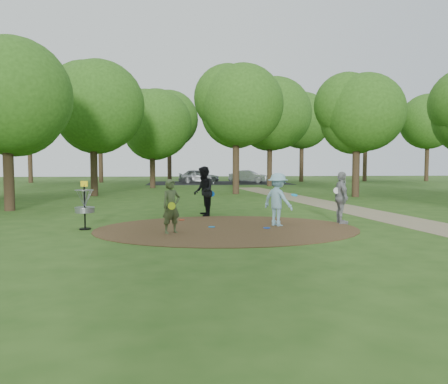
{
  "coord_description": "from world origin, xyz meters",
  "views": [
    {
      "loc": [
        -1.31,
        -13.74,
        2.15
      ],
      "look_at": [
        0.0,
        1.2,
        1.1
      ],
      "focal_mm": 35.0,
      "sensor_mm": 36.0,
      "label": 1
    }
  ],
  "objects": [
    {
      "name": "player_throwing_with_disc",
      "position": [
        1.73,
        0.48,
        0.88
      ],
      "size": [
        1.32,
        1.3,
        1.77
      ],
      "color": "#91C4D8",
      "rests_on": "ground"
    },
    {
      "name": "disc_ground_cyan",
      "position": [
        -0.48,
        0.3,
        0.03
      ],
      "size": [
        0.22,
        0.22,
        0.02
      ],
      "primitive_type": "cylinder",
      "color": "#1776BD",
      "rests_on": "dirt_clearing"
    },
    {
      "name": "disc_ground_blue",
      "position": [
        1.27,
        -0.06,
        0.03
      ],
      "size": [
        0.22,
        0.22,
        0.02
      ],
      "primitive_type": "cylinder",
      "color": "blue",
      "rests_on": "dirt_clearing"
    },
    {
      "name": "disc_golf_basket",
      "position": [
        -4.5,
        0.3,
        0.87
      ],
      "size": [
        0.63,
        0.63,
        1.54
      ],
      "color": "black",
      "rests_on": "ground"
    },
    {
      "name": "car_left",
      "position": [
        -0.01,
        29.92,
        0.7
      ],
      "size": [
        4.1,
        1.68,
        1.39
      ],
      "primitive_type": "imported",
      "rotation": [
        0.0,
        0.0,
        1.56
      ],
      "color": "#9B9FA2",
      "rests_on": "ground"
    },
    {
      "name": "player_observer_with_disc",
      "position": [
        -1.75,
        -0.75,
        0.81
      ],
      "size": [
        0.71,
        0.64,
        1.63
      ],
      "color": "#4A5934",
      "rests_on": "ground"
    },
    {
      "name": "car_right",
      "position": [
        5.0,
        29.89,
        0.64
      ],
      "size": [
        4.09,
        2.61,
        1.27
      ],
      "primitive_type": "imported",
      "rotation": [
        0.0,
        0.0,
        1.21
      ],
      "color": "#A9ABB1",
      "rests_on": "ground"
    },
    {
      "name": "ground",
      "position": [
        0.0,
        0.0,
        0.0
      ],
      "size": [
        100.0,
        100.0,
        0.0
      ],
      "primitive_type": "plane",
      "color": "#2D5119",
      "rests_on": "ground"
    },
    {
      "name": "dirt_clearing",
      "position": [
        0.0,
        0.0,
        0.01
      ],
      "size": [
        8.4,
        8.4,
        0.02
      ],
      "primitive_type": "cylinder",
      "color": "#47301C",
      "rests_on": "ground"
    },
    {
      "name": "disc_ground_red",
      "position": [
        -1.47,
        2.15,
        0.03
      ],
      "size": [
        0.22,
        0.22,
        0.02
      ],
      "primitive_type": "cylinder",
      "color": "red",
      "rests_on": "dirt_clearing"
    },
    {
      "name": "footpath",
      "position": [
        6.5,
        2.0,
        0.01
      ],
      "size": [
        7.55,
        39.89,
        0.01
      ],
      "primitive_type": "cube",
      "rotation": [
        0.0,
        0.0,
        0.14
      ],
      "color": "#8C7A5B",
      "rests_on": "ground"
    },
    {
      "name": "parking_lot",
      "position": [
        2.0,
        30.0,
        0.0
      ],
      "size": [
        14.0,
        8.0,
        0.01
      ],
      "primitive_type": "cube",
      "color": "black",
      "rests_on": "ground"
    },
    {
      "name": "tree_ring",
      "position": [
        1.86,
        9.58,
        5.2
      ],
      "size": [
        37.29,
        45.77,
        9.23
      ],
      "color": "#332316",
      "rests_on": "ground"
    },
    {
      "name": "player_walking_with_disc",
      "position": [
        -0.62,
        3.39,
        0.98
      ],
      "size": [
        0.85,
        1.0,
        1.96
      ],
      "color": "black",
      "rests_on": "ground"
    },
    {
      "name": "player_waiting_with_disc",
      "position": [
        4.03,
        0.82,
        0.9
      ],
      "size": [
        0.53,
        1.06,
        1.81
      ],
      "color": "gray",
      "rests_on": "ground"
    }
  ]
}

